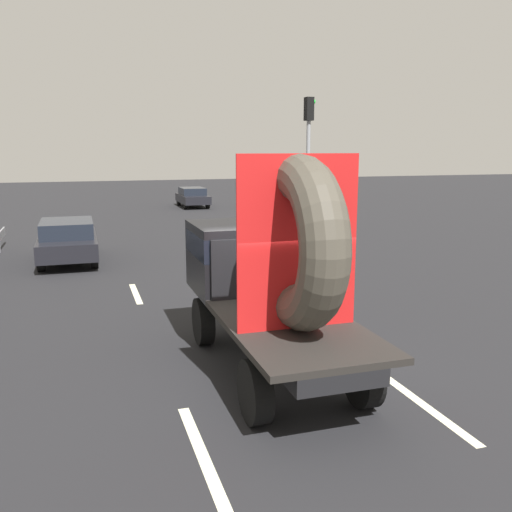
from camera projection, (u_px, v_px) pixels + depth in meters
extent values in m
plane|color=black|center=(288.00, 368.00, 9.92)|extent=(120.00, 120.00, 0.00)
cylinder|color=black|center=(203.00, 321.00, 11.05)|extent=(0.28, 0.93, 0.93)
cylinder|color=black|center=(283.00, 313.00, 11.56)|extent=(0.28, 0.93, 0.93)
cylinder|color=black|center=(255.00, 391.00, 7.86)|extent=(0.28, 0.93, 0.93)
cylinder|color=black|center=(363.00, 377.00, 8.37)|extent=(0.28, 0.93, 0.93)
cube|color=black|center=(274.00, 321.00, 9.55)|extent=(1.30, 5.40, 0.25)
cube|color=black|center=(244.00, 257.00, 11.07)|extent=(2.00, 1.83, 1.35)
cube|color=black|center=(245.00, 242.00, 10.96)|extent=(2.02, 1.74, 0.44)
cube|color=black|center=(293.00, 328.00, 8.66)|extent=(2.00, 3.57, 0.10)
cube|color=black|center=(259.00, 268.00, 10.17)|extent=(1.80, 0.08, 1.10)
torus|color=#474238|center=(298.00, 243.00, 8.26)|extent=(0.70, 2.63, 2.63)
cube|color=red|center=(298.00, 243.00, 8.26)|extent=(1.90, 0.03, 2.63)
cylinder|color=black|center=(45.00, 246.00, 20.21)|extent=(0.23, 0.67, 0.67)
cylinder|color=black|center=(92.00, 244.00, 20.70)|extent=(0.23, 0.67, 0.67)
cylinder|color=black|center=(41.00, 261.00, 17.59)|extent=(0.23, 0.67, 0.67)
cylinder|color=black|center=(94.00, 258.00, 18.07)|extent=(0.23, 0.67, 0.67)
cube|color=black|center=(68.00, 244.00, 19.09)|extent=(1.88, 4.38, 0.57)
cube|color=black|center=(67.00, 228.00, 18.89)|extent=(1.69, 2.45, 0.52)
cylinder|color=gray|center=(308.00, 183.00, 22.45)|extent=(0.16, 0.16, 4.91)
cube|color=black|center=(309.00, 109.00, 21.89)|extent=(0.30, 0.36, 0.90)
sphere|color=#19D833|center=(313.00, 102.00, 21.89)|extent=(0.20, 0.20, 0.20)
cube|color=beige|center=(203.00, 457.00, 7.04)|extent=(0.16, 2.81, 0.01)
cube|color=beige|center=(136.00, 294.00, 14.94)|extent=(0.16, 2.17, 0.01)
cube|color=beige|center=(426.00, 407.00, 8.41)|extent=(0.16, 2.45, 0.01)
cube|color=beige|center=(260.00, 284.00, 15.96)|extent=(0.16, 2.95, 0.01)
cylinder|color=black|center=(208.00, 204.00, 35.95)|extent=(0.20, 0.59, 0.59)
cylinder|color=black|center=(185.00, 205.00, 35.52)|extent=(0.20, 0.59, 0.59)
cylinder|color=black|center=(200.00, 200.00, 38.28)|extent=(0.20, 0.59, 0.59)
cylinder|color=black|center=(179.00, 201.00, 37.85)|extent=(0.20, 0.59, 0.59)
cube|color=black|center=(193.00, 199.00, 36.85)|extent=(1.67, 3.89, 0.51)
cube|color=black|center=(192.00, 191.00, 36.84)|extent=(1.50, 2.18, 0.46)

